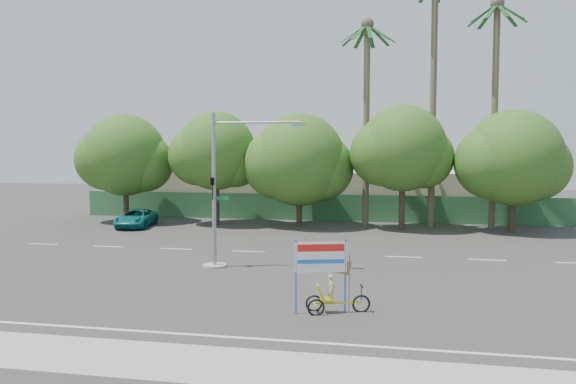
# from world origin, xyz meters

# --- Properties ---
(ground) EXTENTS (120.00, 120.00, 0.00)m
(ground) POSITION_xyz_m (0.00, 0.00, 0.00)
(ground) COLOR #33302D
(ground) RESTS_ON ground
(sidewalk_near) EXTENTS (50.00, 2.40, 0.12)m
(sidewalk_near) POSITION_xyz_m (0.00, -7.50, 0.06)
(sidewalk_near) COLOR gray
(sidewalk_near) RESTS_ON ground
(fence) EXTENTS (38.00, 0.08, 2.00)m
(fence) POSITION_xyz_m (0.00, 21.50, 1.00)
(fence) COLOR #336B3D
(fence) RESTS_ON ground
(building_left) EXTENTS (12.00, 8.00, 4.00)m
(building_left) POSITION_xyz_m (-10.00, 26.00, 2.00)
(building_left) COLOR beige
(building_left) RESTS_ON ground
(building_right) EXTENTS (14.00, 8.00, 3.60)m
(building_right) POSITION_xyz_m (8.00, 26.00, 1.80)
(building_right) COLOR beige
(building_right) RESTS_ON ground
(tree_far_left) EXTENTS (7.14, 6.00, 7.96)m
(tree_far_left) POSITION_xyz_m (-14.05, 18.00, 4.76)
(tree_far_left) COLOR #473828
(tree_far_left) RESTS_ON ground
(tree_left) EXTENTS (6.66, 5.60, 8.07)m
(tree_left) POSITION_xyz_m (-7.05, 18.00, 5.06)
(tree_left) COLOR #473828
(tree_left) RESTS_ON ground
(tree_center) EXTENTS (7.62, 6.40, 7.85)m
(tree_center) POSITION_xyz_m (-1.05, 18.00, 4.47)
(tree_center) COLOR #473828
(tree_center) RESTS_ON ground
(tree_right) EXTENTS (6.90, 5.80, 8.36)m
(tree_right) POSITION_xyz_m (5.95, 18.00, 5.24)
(tree_right) COLOR #473828
(tree_right) RESTS_ON ground
(tree_far_right) EXTENTS (7.38, 6.20, 7.94)m
(tree_far_right) POSITION_xyz_m (12.95, 18.00, 4.64)
(tree_far_right) COLOR #473828
(tree_far_right) RESTS_ON ground
(palm_tall) EXTENTS (3.73, 3.79, 17.45)m
(palm_tall) POSITION_xyz_m (8.00, 19.50, 10.46)
(palm_tall) COLOR #70604C
(palm_tall) RESTS_ON ground
(palm_mid) EXTENTS (3.73, 3.79, 15.45)m
(palm_mid) POSITION_xyz_m (12.00, 19.50, 9.40)
(palm_mid) COLOR #70604C
(palm_mid) RESTS_ON ground
(palm_short) EXTENTS (3.73, 3.79, 14.45)m
(palm_short) POSITION_xyz_m (3.50, 19.50, 8.86)
(palm_short) COLOR #70604C
(palm_short) RESTS_ON ground
(traffic_signal) EXTENTS (4.72, 1.10, 7.00)m
(traffic_signal) POSITION_xyz_m (-2.20, 3.98, 2.92)
(traffic_signal) COLOR gray
(traffic_signal) RESTS_ON ground
(trike_billboard) EXTENTS (2.44, 0.97, 2.47)m
(trike_billboard) POSITION_xyz_m (3.47, -2.27, 0.99)
(trike_billboard) COLOR black
(trike_billboard) RESTS_ON ground
(pickup_truck) EXTENTS (2.69, 4.70, 1.24)m
(pickup_truck) POSITION_xyz_m (-12.05, 15.61, 0.62)
(pickup_truck) COLOR #0F6F6E
(pickup_truck) RESTS_ON ground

